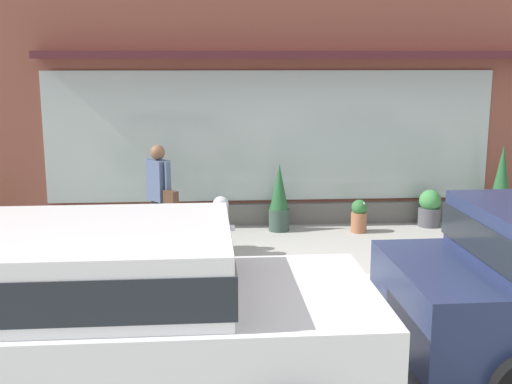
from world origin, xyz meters
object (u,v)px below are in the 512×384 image
at_px(fire_hydrant, 221,227).
at_px(potted_plant_window_right, 160,210).
at_px(potted_plant_by_entrance, 279,199).
at_px(pedestrian_with_handbag, 160,191).
at_px(potted_plant_trailing_edge, 359,216).
at_px(parked_car_white, 99,316).
at_px(potted_plant_window_center, 430,208).
at_px(potted_plant_low_front, 501,189).

bearing_deg(fire_hydrant, potted_plant_window_right, 129.19).
xyz_separation_m(potted_plant_by_entrance, potted_plant_window_right, (-1.92, -0.18, -0.11)).
height_order(fire_hydrant, pedestrian_with_handbag, pedestrian_with_handbag).
relative_size(potted_plant_by_entrance, potted_plant_trailing_edge, 2.07).
height_order(parked_car_white, potted_plant_window_center, parked_car_white).
height_order(fire_hydrant, potted_plant_low_front, potted_plant_low_front).
height_order(potted_plant_by_entrance, potted_plant_trailing_edge, potted_plant_by_entrance).
xyz_separation_m(potted_plant_low_front, potted_plant_window_right, (-5.61, -0.09, -0.25)).
bearing_deg(potted_plant_low_front, potted_plant_by_entrance, 178.52).
height_order(potted_plant_by_entrance, potted_plant_window_center, potted_plant_by_entrance).
distance_m(potted_plant_window_center, potted_plant_window_right, 4.50).
relative_size(fire_hydrant, potted_plant_low_front, 0.62).
height_order(pedestrian_with_handbag, parked_car_white, pedestrian_with_handbag).
relative_size(potted_plant_window_center, potted_plant_trailing_edge, 1.16).
bearing_deg(potted_plant_window_right, parked_car_white, -90.30).
bearing_deg(parked_car_white, potted_plant_window_center, 51.37).
bearing_deg(potted_plant_window_center, parked_car_white, -128.01).
relative_size(fire_hydrant, parked_car_white, 0.22).
distance_m(fire_hydrant, potted_plant_window_center, 3.83).
height_order(pedestrian_with_handbag, potted_plant_trailing_edge, pedestrian_with_handbag).
bearing_deg(potted_plant_trailing_edge, potted_plant_window_center, 13.19).
distance_m(fire_hydrant, potted_plant_low_front, 4.83).
relative_size(pedestrian_with_handbag, potted_plant_low_front, 1.13).
distance_m(potted_plant_window_right, potted_plant_trailing_edge, 3.22).
distance_m(fire_hydrant, potted_plant_trailing_edge, 2.55).
relative_size(parked_car_white, potted_plant_by_entrance, 3.63).
distance_m(potted_plant_low_front, potted_plant_window_center, 1.19).
bearing_deg(potted_plant_by_entrance, pedestrian_with_handbag, -148.46).
bearing_deg(potted_plant_window_right, potted_plant_window_center, 3.75).
distance_m(parked_car_white, potted_plant_window_center, 7.36).
relative_size(fire_hydrant, potted_plant_trailing_edge, 1.62).
bearing_deg(pedestrian_with_handbag, potted_plant_trailing_edge, 65.72).
distance_m(potted_plant_low_front, potted_plant_by_entrance, 3.69).
xyz_separation_m(pedestrian_with_handbag, potted_plant_window_center, (4.42, 1.24, -0.61)).
height_order(potted_plant_by_entrance, potted_plant_window_right, potted_plant_by_entrance).
xyz_separation_m(pedestrian_with_handbag, potted_plant_trailing_edge, (3.14, 0.94, -0.65)).
distance_m(fire_hydrant, parked_car_white, 4.46).
distance_m(fire_hydrant, potted_plant_by_entrance, 1.66).
bearing_deg(potted_plant_trailing_edge, potted_plant_by_entrance, 171.68).
height_order(parked_car_white, potted_plant_window_right, parked_car_white).
height_order(pedestrian_with_handbag, potted_plant_low_front, pedestrian_with_handbag).
bearing_deg(fire_hydrant, potted_plant_window_center, 22.31).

